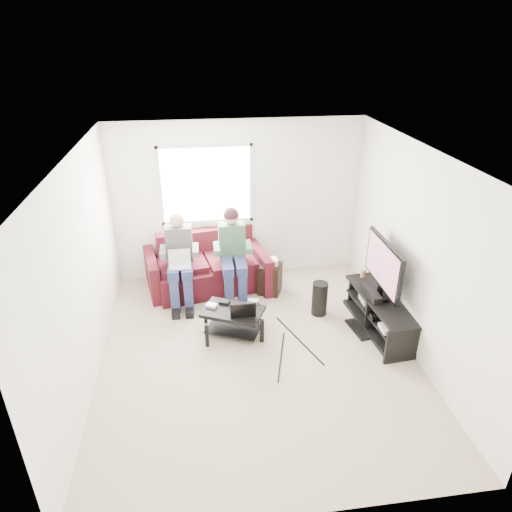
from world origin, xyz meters
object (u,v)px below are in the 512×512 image
at_px(subwoofer, 320,299).
at_px(tv, 383,266).
at_px(end_table, 270,277).
at_px(coffee_table, 233,317).
at_px(sofa, 207,269).
at_px(tv_stand, 380,315).

bearing_deg(subwoofer, tv, -27.84).
relative_size(subwoofer, end_table, 0.86).
bearing_deg(tv, coffee_table, 178.72).
xyz_separation_m(sofa, subwoofer, (1.60, -1.02, -0.07)).
bearing_deg(tv_stand, sofa, 147.13).
bearing_deg(coffee_table, tv, -1.28).
distance_m(coffee_table, subwoofer, 1.35).
bearing_deg(tv_stand, subwoofer, 146.48).
xyz_separation_m(tv, end_table, (-1.35, 1.10, -0.68)).
distance_m(sofa, subwoofer, 1.90).
distance_m(sofa, coffee_table, 1.40).
height_order(sofa, tv, tv).
bearing_deg(coffee_table, tv_stand, -4.08).
bearing_deg(sofa, coffee_table, -77.78).
relative_size(tv_stand, subwoofer, 2.95).
bearing_deg(tv_stand, tv, 91.47).
distance_m(tv_stand, end_table, 1.81).
xyz_separation_m(coffee_table, end_table, (0.69, 1.05, -0.02)).
xyz_separation_m(sofa, end_table, (0.98, -0.31, -0.06)).
relative_size(coffee_table, subwoofer, 1.81).
bearing_deg(tv, subwoofer, 152.16).
bearing_deg(end_table, sofa, 162.33).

